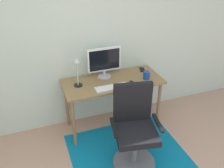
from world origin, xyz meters
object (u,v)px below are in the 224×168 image
office_chair (134,133)px  monitor (104,61)px  keyboard (112,87)px  desk_lamp (77,69)px  desk (113,86)px  computer_mouse (132,82)px  cell_phone (142,70)px  coffee_cup (147,75)px

office_chair → monitor: bearing=104.7°
keyboard → desk_lamp: size_ratio=1.08×
monitor → desk: bearing=-65.9°
computer_mouse → office_chair: 0.72m
desk → computer_mouse: 0.29m
monitor → desk_lamp: size_ratio=1.17×
desk → cell_phone: size_ratio=9.66×
coffee_cup → office_chair: office_chair is taller
desk → computer_mouse: computer_mouse is taller
desk_lamp → computer_mouse: bearing=-15.3°
coffee_cup → cell_phone: size_ratio=0.78×
monitor → office_chair: bearing=-86.3°
monitor → computer_mouse: (0.28, -0.31, -0.23)m
keyboard → coffee_cup: (0.53, 0.07, 0.05)m
computer_mouse → office_chair: bearing=-110.5°
computer_mouse → office_chair: office_chair is taller
keyboard → cell_phone: 0.69m
desk_lamp → desk: bearing=-3.1°
computer_mouse → cell_phone: 0.45m
monitor → cell_phone: 0.64m
desk → coffee_cup: size_ratio=12.32×
desk_lamp → keyboard: bearing=-27.8°
desk → office_chair: 0.79m
keyboard → monitor: bearing=87.8°
monitor → cell_phone: bearing=1.2°
desk → monitor: size_ratio=2.92×
monitor → desk_lamp: bearing=-163.1°
keyboard → office_chair: bearing=-83.0°
desk → office_chair: size_ratio=1.31×
desk_lamp → office_chair: bearing=-59.4°
monitor → desk_lamp: monitor is taller
monitor → keyboard: size_ratio=1.08×
keyboard → coffee_cup: coffee_cup is taller
desk → keyboard: (-0.08, -0.18, 0.10)m
keyboard → desk_lamp: 0.50m
monitor → cell_phone: (0.59, 0.01, -0.24)m
computer_mouse → desk_lamp: (-0.68, 0.19, 0.23)m
monitor → computer_mouse: size_ratio=4.45×
monitor → office_chair: monitor is taller
computer_mouse → keyboard: bearing=-176.2°
desk_lamp → monitor: bearing=16.9°
desk → keyboard: bearing=-113.7°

